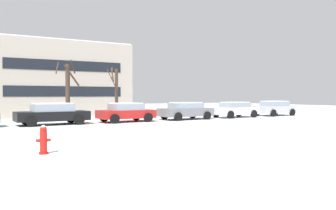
% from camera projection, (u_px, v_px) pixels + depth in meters
% --- Properties ---
extents(fire_hydrant, '(0.44, 0.30, 0.93)m').
position_uv_depth(fire_hydrant, '(43.00, 139.00, 10.90)').
color(fire_hydrant, red).
rests_on(fire_hydrant, ground).
extents(parked_car_black, '(4.56, 2.22, 1.40)m').
position_uv_depth(parked_car_black, '(52.00, 114.00, 21.98)').
color(parked_car_black, black).
rests_on(parked_car_black, ground).
extents(parked_car_red, '(4.04, 2.23, 1.36)m').
position_uv_depth(parked_car_red, '(126.00, 112.00, 24.40)').
color(parked_car_red, red).
rests_on(parked_car_red, ground).
extents(parked_car_gray, '(4.33, 2.28, 1.35)m').
position_uv_depth(parked_car_gray, '(186.00, 111.00, 26.90)').
color(parked_car_gray, slate).
rests_on(parked_car_gray, ground).
extents(parked_car_white, '(4.21, 2.19, 1.34)m').
position_uv_depth(parked_car_white, '(235.00, 109.00, 29.44)').
color(parked_car_white, white).
rests_on(parked_car_white, ground).
extents(parked_car_silver, '(4.14, 2.31, 1.39)m').
position_uv_depth(parked_car_silver, '(275.00, 108.00, 32.16)').
color(parked_car_silver, silver).
rests_on(parked_car_silver, ground).
extents(tree_far_right, '(1.86, 1.86, 4.61)m').
position_uv_depth(tree_far_right, '(68.00, 89.00, 26.56)').
color(tree_far_right, '#423326').
rests_on(tree_far_right, ground).
extents(tree_far_mid, '(0.83, 1.17, 4.15)m').
position_uv_depth(tree_far_mid, '(116.00, 92.00, 27.19)').
color(tree_far_mid, '#423326').
rests_on(tree_far_mid, ground).
extents(building_far_right, '(12.57, 8.38, 6.84)m').
position_uv_depth(building_far_right, '(56.00, 80.00, 33.48)').
color(building_far_right, '#B2A899').
rests_on(building_far_right, ground).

